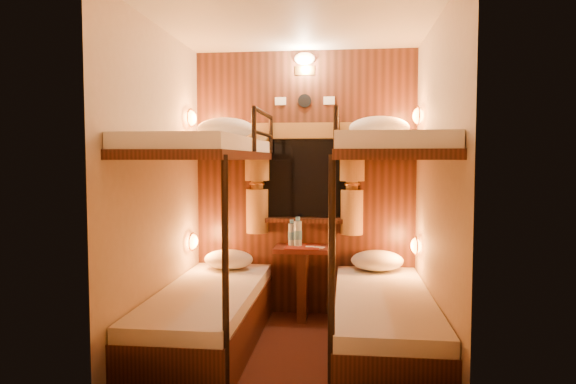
# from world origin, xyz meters

# --- Properties ---
(floor) EXTENTS (2.10, 2.10, 0.00)m
(floor) POSITION_xyz_m (0.00, 0.00, 0.00)
(floor) COLOR #3C1C10
(floor) RESTS_ON ground
(ceiling) EXTENTS (2.10, 2.10, 0.00)m
(ceiling) POSITION_xyz_m (0.00, 0.00, 2.40)
(ceiling) COLOR silver
(ceiling) RESTS_ON wall_back
(wall_back) EXTENTS (2.40, 0.00, 2.40)m
(wall_back) POSITION_xyz_m (0.00, 1.05, 1.20)
(wall_back) COLOR #C6B293
(wall_back) RESTS_ON floor
(wall_front) EXTENTS (2.40, 0.00, 2.40)m
(wall_front) POSITION_xyz_m (0.00, -1.05, 1.20)
(wall_front) COLOR #C6B293
(wall_front) RESTS_ON floor
(wall_left) EXTENTS (0.00, 2.40, 2.40)m
(wall_left) POSITION_xyz_m (-1.00, 0.00, 1.20)
(wall_left) COLOR #C6B293
(wall_left) RESTS_ON floor
(wall_right) EXTENTS (0.00, 2.40, 2.40)m
(wall_right) POSITION_xyz_m (1.00, 0.00, 1.20)
(wall_right) COLOR #C6B293
(wall_right) RESTS_ON floor
(back_panel) EXTENTS (2.00, 0.03, 2.40)m
(back_panel) POSITION_xyz_m (0.00, 1.04, 1.20)
(back_panel) COLOR #32190D
(back_panel) RESTS_ON floor
(bunk_left) EXTENTS (0.72, 1.90, 1.82)m
(bunk_left) POSITION_xyz_m (-0.65, 0.07, 0.56)
(bunk_left) COLOR #32190D
(bunk_left) RESTS_ON floor
(bunk_right) EXTENTS (0.72, 1.90, 1.82)m
(bunk_right) POSITION_xyz_m (0.65, 0.07, 0.56)
(bunk_right) COLOR #32190D
(bunk_right) RESTS_ON floor
(window) EXTENTS (1.00, 0.12, 0.79)m
(window) POSITION_xyz_m (0.00, 1.00, 1.18)
(window) COLOR black
(window) RESTS_ON back_panel
(curtains) EXTENTS (1.10, 0.22, 1.00)m
(curtains) POSITION_xyz_m (0.00, 0.97, 1.26)
(curtains) COLOR olive
(curtains) RESTS_ON back_panel
(back_fixtures) EXTENTS (0.54, 0.09, 0.48)m
(back_fixtures) POSITION_xyz_m (0.00, 1.00, 2.25)
(back_fixtures) COLOR black
(back_fixtures) RESTS_ON back_panel
(reading_lamps) EXTENTS (2.00, 0.20, 1.25)m
(reading_lamps) POSITION_xyz_m (-0.00, 0.70, 1.24)
(reading_lamps) COLOR orange
(reading_lamps) RESTS_ON wall_left
(table) EXTENTS (0.50, 0.34, 0.66)m
(table) POSITION_xyz_m (0.00, 0.85, 0.41)
(table) COLOR #4F1F12
(table) RESTS_ON floor
(bottle_left) EXTENTS (0.07, 0.07, 0.23)m
(bottle_left) POSITION_xyz_m (-0.10, 0.89, 0.75)
(bottle_left) COLOR #99BFE5
(bottle_left) RESTS_ON table
(bottle_right) EXTENTS (0.08, 0.08, 0.26)m
(bottle_right) POSITION_xyz_m (-0.05, 0.87, 0.76)
(bottle_right) COLOR #99BFE5
(bottle_right) RESTS_ON table
(sachet_a) EXTENTS (0.10, 0.09, 0.01)m
(sachet_a) POSITION_xyz_m (0.15, 0.80, 0.65)
(sachet_a) COLOR silver
(sachet_a) RESTS_ON table
(sachet_b) EXTENTS (0.08, 0.06, 0.01)m
(sachet_b) POSITION_xyz_m (0.07, 0.83, 0.65)
(sachet_b) COLOR silver
(sachet_b) RESTS_ON table
(pillow_lower_left) EXTENTS (0.43, 0.31, 0.17)m
(pillow_lower_left) POSITION_xyz_m (-0.65, 0.75, 0.54)
(pillow_lower_left) COLOR silver
(pillow_lower_left) RESTS_ON bunk_left
(pillow_lower_right) EXTENTS (0.45, 0.32, 0.18)m
(pillow_lower_right) POSITION_xyz_m (0.65, 0.82, 0.55)
(pillow_lower_right) COLOR silver
(pillow_lower_right) RESTS_ON bunk_right
(pillow_upper_left) EXTENTS (0.49, 0.35, 0.19)m
(pillow_upper_left) POSITION_xyz_m (-0.65, 0.66, 1.68)
(pillow_upper_left) COLOR silver
(pillow_upper_left) RESTS_ON bunk_left
(pillow_upper_right) EXTENTS (0.50, 0.36, 0.20)m
(pillow_upper_right) POSITION_xyz_m (0.65, 0.74, 1.69)
(pillow_upper_right) COLOR silver
(pillow_upper_right) RESTS_ON bunk_right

